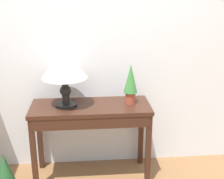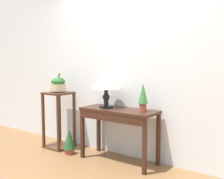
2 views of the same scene
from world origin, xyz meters
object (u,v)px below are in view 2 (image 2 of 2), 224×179
(potted_plant_on_console, at_px, (143,96))
(console_table, at_px, (118,117))
(table_lamp, at_px, (106,81))
(planter_bowl_wide, at_px, (58,84))
(potted_plant_floor, at_px, (69,140))
(pedestal_stand_left, at_px, (59,120))

(potted_plant_on_console, bearing_deg, console_table, -173.86)
(table_lamp, bearing_deg, planter_bowl_wide, -177.26)
(potted_plant_on_console, relative_size, potted_plant_floor, 0.95)
(table_lamp, bearing_deg, console_table, -6.33)
(table_lamp, relative_size, potted_plant_floor, 1.34)
(console_table, relative_size, table_lamp, 2.06)
(console_table, distance_m, table_lamp, 0.52)
(pedestal_stand_left, relative_size, planter_bowl_wide, 2.67)
(planter_bowl_wide, bearing_deg, console_table, 1.01)
(potted_plant_on_console, height_order, planter_bowl_wide, planter_bowl_wide)
(potted_plant_floor, bearing_deg, pedestal_stand_left, 158.73)
(pedestal_stand_left, distance_m, potted_plant_floor, 0.46)
(potted_plant_on_console, bearing_deg, table_lamp, -178.51)
(potted_plant_on_console, relative_size, planter_bowl_wide, 1.10)
(pedestal_stand_left, bearing_deg, potted_plant_on_console, 2.27)
(table_lamp, height_order, planter_bowl_wide, table_lamp)
(console_table, distance_m, pedestal_stand_left, 1.13)
(potted_plant_on_console, bearing_deg, pedestal_stand_left, -177.73)
(pedestal_stand_left, xyz_separation_m, potted_plant_floor, (0.37, -0.14, -0.24))
(potted_plant_on_console, bearing_deg, potted_plant_floor, -169.70)
(potted_plant_on_console, height_order, pedestal_stand_left, potted_plant_on_console)
(table_lamp, bearing_deg, pedestal_stand_left, -177.23)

